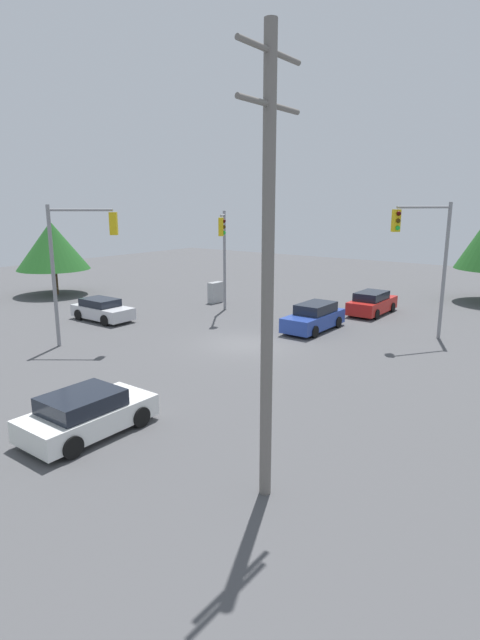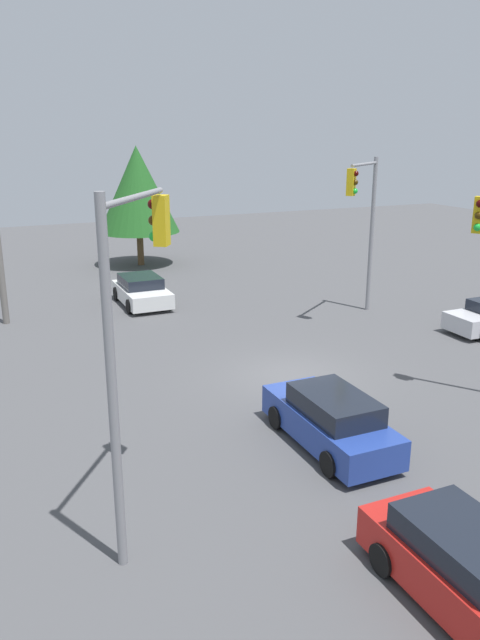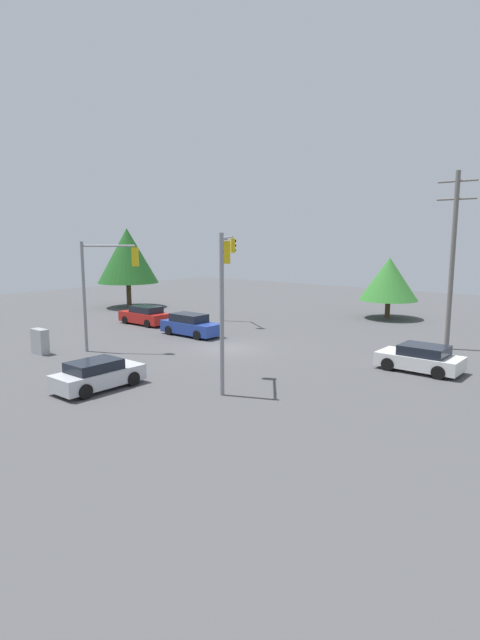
{
  "view_description": "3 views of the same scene",
  "coord_description": "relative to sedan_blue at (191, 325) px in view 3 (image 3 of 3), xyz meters",
  "views": [
    {
      "loc": [
        19.33,
        14.35,
        6.88
      ],
      "look_at": [
        0.71,
        0.32,
        1.42
      ],
      "focal_mm": 28.0,
      "sensor_mm": 36.0,
      "label": 1
    },
    {
      "loc": [
        -17.1,
        9.53,
        7.85
      ],
      "look_at": [
        1.41,
        1.27,
        1.73
      ],
      "focal_mm": 35.0,
      "sensor_mm": 36.0,
      "label": 2
    },
    {
      "loc": [
        19.36,
        -22.4,
        6.61
      ],
      "look_at": [
        0.22,
        0.82,
        1.67
      ],
      "focal_mm": 28.0,
      "sensor_mm": 36.0,
      "label": 3
    }
  ],
  "objects": [
    {
      "name": "utility_pole_tall",
      "position": [
        14.92,
        6.86,
        4.8
      ],
      "size": [
        2.2,
        0.28,
        10.44
      ],
      "color": "slate",
      "rests_on": "ground_plane"
    },
    {
      "name": "electrical_cabinet",
      "position": [
        -2.8,
        -9.43,
        0.01
      ],
      "size": [
        1.15,
        0.53,
        1.45
      ],
      "primitive_type": "cube",
      "color": "#9EA0A3",
      "rests_on": "ground_plane"
    },
    {
      "name": "traffic_signal_main",
      "position": [
        9.7,
        -7.57,
        3.9
      ],
      "size": [
        2.14,
        2.74,
        6.83
      ],
      "rotation": [
        0.0,
        0.0,
        2.21
      ],
      "color": "gray",
      "rests_on": "ground_plane"
    },
    {
      "name": "tree_right",
      "position": [
        7.38,
        15.7,
        2.57
      ],
      "size": [
        4.77,
        4.77,
        5.05
      ],
      "color": "#4C3823",
      "rests_on": "ground_plane"
    },
    {
      "name": "tree_left",
      "position": [
        -14.81,
        6.37,
        4.24
      ],
      "size": [
        5.78,
        5.78,
        7.56
      ],
      "color": "#4C3823",
      "rests_on": "ground_plane"
    },
    {
      "name": "sedan_red",
      "position": [
        -5.93,
        0.92,
        -0.02
      ],
      "size": [
        4.28,
        1.86,
        1.45
      ],
      "rotation": [
        0.0,
        0.0,
        1.57
      ],
      "color": "red",
      "rests_on": "ground_plane"
    },
    {
      "name": "ground_plane",
      "position": [
        4.66,
        -1.42,
        -0.71
      ],
      "size": [
        80.0,
        80.0,
        0.0
      ],
      "primitive_type": "plane",
      "color": "#4C4C4F"
    },
    {
      "name": "sedan_blue",
      "position": [
        0.0,
        0.0,
        0.0
      ],
      "size": [
        4.43,
        1.84,
        1.5
      ],
      "rotation": [
        0.0,
        0.0,
        -1.57
      ],
      "color": "#233D93",
      "rests_on": "ground_plane"
    },
    {
      "name": "traffic_signal_aux",
      "position": [
        -0.28,
        -6.64,
        3.65
      ],
      "size": [
        2.84,
        2.13,
        6.43
      ],
      "rotation": [
        0.0,
        0.0,
        0.62
      ],
      "color": "gray",
      "rests_on": "ground_plane"
    },
    {
      "name": "traffic_signal_cross",
      "position": [
        -1.42,
        5.4,
        3.97
      ],
      "size": [
        2.84,
        2.07,
        6.95
      ],
      "rotation": [
        0.0,
        0.0,
        -0.61
      ],
      "color": "gray",
      "rests_on": "ground_plane"
    },
    {
      "name": "sedan_silver",
      "position": [
        5.56,
        -11.34,
        -0.08
      ],
      "size": [
        1.85,
        4.01,
        1.31
      ],
      "color": "silver",
      "rests_on": "ground_plane"
    },
    {
      "name": "sedan_white",
      "position": [
        15.53,
        0.72,
        -0.06
      ],
      "size": [
        4.03,
        2.07,
        1.35
      ],
      "rotation": [
        0.0,
        0.0,
        1.57
      ],
      "color": "silver",
      "rests_on": "ground_plane"
    }
  ]
}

